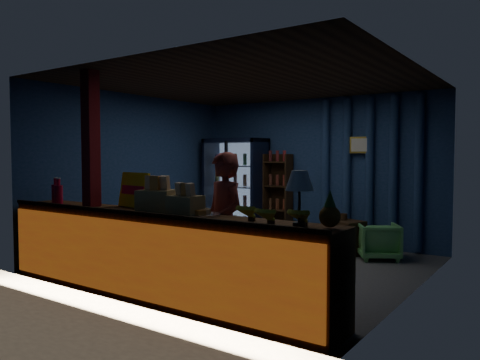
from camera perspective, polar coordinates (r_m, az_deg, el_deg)
The scene contains 19 objects.
ground at distance 6.83m, azimuth 1.14°, elevation -10.30°, with size 4.60×4.60×0.00m, color #515154.
room_walls at distance 6.65m, azimuth 1.15°, elevation 2.97°, with size 4.60×4.60×4.60m.
counter at distance 5.28m, azimuth -10.53°, elevation -9.02°, with size 4.40×0.57×0.99m.
support_post at distance 5.97m, azimuth -17.66°, elevation 0.25°, with size 0.16×0.16×2.60m, color maroon.
beverage_cooler at distance 9.13m, azimuth -0.31°, elevation -1.01°, with size 1.20×0.62×1.90m.
bottle_shelf at distance 8.80m, azimuth 4.75°, elevation -2.08°, with size 0.50×0.28×1.60m.
curtain_folds at distance 8.14m, azimuth 15.49°, elevation 0.97°, with size 1.74×0.14×2.50m.
framed_picture at distance 8.15m, azimuth 14.44°, elevation 4.16°, with size 0.36×0.04×0.28m.
shopkeeper at distance 5.16m, azimuth -1.97°, elevation -5.54°, with size 0.59×0.39×1.61m, color maroon.
green_chair at distance 7.46m, azimuth 16.52°, elevation -7.15°, with size 0.58×0.60×0.55m, color #5DBB5D.
side_table at distance 7.71m, azimuth 12.51°, elevation -6.78°, with size 0.70×0.61×0.65m.
yellow_sign at distance 5.74m, azimuth -12.83°, elevation -1.20°, with size 0.53×0.18×0.42m.
soda_bottles at distance 6.43m, azimuth -21.39°, elevation -1.52°, with size 0.28×0.19×0.34m.
snack_box_left at distance 5.21m, azimuth -10.12°, elevation -2.34°, with size 0.46×0.42×0.40m.
snack_box_centre at distance 4.86m, azimuth -6.68°, elevation -2.94°, with size 0.34×0.29×0.34m.
pastry_tray at distance 4.85m, azimuth -4.97°, elevation -4.09°, with size 0.44×0.44×0.07m.
banana_bunches at distance 4.25m, azimuth 4.00°, elevation -4.24°, with size 0.80×0.30×0.17m.
table_lamp at distance 4.09m, azimuth 7.27°, elevation -0.35°, with size 0.25×0.25×0.49m.
pineapple at distance 4.06m, azimuth 10.90°, elevation -3.97°, with size 0.19×0.19×0.32m.
Camera 1 is at (3.67, -5.54, 1.57)m, focal length 35.00 mm.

